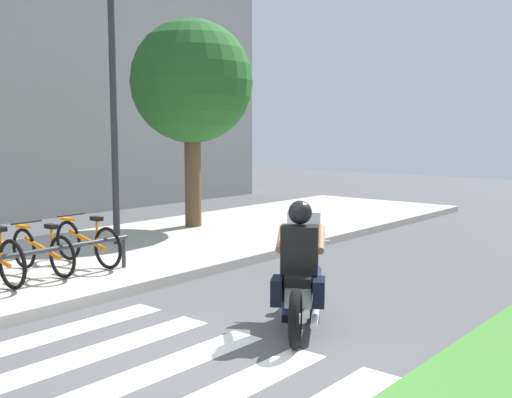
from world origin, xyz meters
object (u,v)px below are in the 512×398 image
object	(u,v)px
rider	(300,255)
street_lamp	(113,93)
tree_near_rack	(192,83)
bicycle_7	(87,242)
bicycle_6	(42,250)
motorcycle	(301,285)

from	to	relation	value
rider	street_lamp	size ratio (longest dim) A/B	0.30
rider	tree_near_rack	bearing A→B (deg)	56.22
rider	bicycle_7	size ratio (longest dim) A/B	0.89
bicycle_6	tree_near_rack	bearing A→B (deg)	18.84
bicycle_7	tree_near_rack	xyz separation A→B (m)	(3.69, 1.51, 2.66)
bicycle_6	tree_near_rack	size ratio (longest dim) A/B	0.35
rider	bicycle_7	distance (m)	3.93
motorcycle	street_lamp	distance (m)	5.68
bicycle_6	tree_near_rack	distance (m)	5.40
rider	bicycle_6	xyz separation A→B (m)	(-0.80, 3.92, -0.33)
street_lamp	tree_near_rack	xyz separation A→B (m)	(2.30, 0.40, 0.33)
bicycle_6	street_lamp	world-z (taller)	street_lamp
tree_near_rack	street_lamp	bearing A→B (deg)	-170.14
rider	bicycle_6	bearing A→B (deg)	101.55
motorcycle	bicycle_6	bearing A→B (deg)	102.64
bicycle_7	street_lamp	world-z (taller)	street_lamp
street_lamp	tree_near_rack	world-z (taller)	street_lamp
bicycle_6	bicycle_7	world-z (taller)	bicycle_7
bicycle_7	street_lamp	distance (m)	2.94
rider	tree_near_rack	size ratio (longest dim) A/B	0.32
bicycle_6	street_lamp	bearing A→B (deg)	27.56
rider	tree_near_rack	distance (m)	6.95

